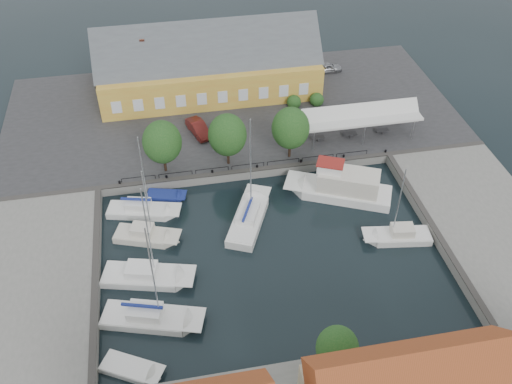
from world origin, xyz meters
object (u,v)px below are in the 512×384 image
tent_canopy (360,117)px  launch_sw (131,370)px  launch_nw (166,197)px  west_boat_b (146,237)px  car_silver (327,67)px  east_boat_b (398,237)px  west_boat_c (146,277)px  trawler (342,188)px  west_boat_d (150,319)px  center_sailboat (249,219)px  west_boat_a (142,212)px  car_red (199,128)px  warehouse (204,67)px

tent_canopy → launch_sw: (-27.43, -26.32, -3.59)m
launch_nw → west_boat_b: bearing=-111.5°
car_silver → launch_sw: 50.61m
launch_sw → east_boat_b: bearing=20.7°
car_silver → west_boat_c: bearing=140.0°
trawler → launch_nw: bearing=170.2°
car_silver → west_boat_d: west_boat_d is taller
center_sailboat → trawler: (10.50, 2.14, 0.65)m
tent_canopy → car_silver: (0.75, 15.69, -1.99)m
east_boat_b → center_sailboat: bearing=159.5°
center_sailboat → launch_sw: bearing=-128.9°
center_sailboat → west_boat_a: center_sailboat is taller
west_boat_a → west_boat_d: (0.17, -13.83, -0.00)m
west_boat_d → launch_nw: 16.10m
car_red → trawler: bearing=-61.6°
west_boat_a → west_boat_c: bearing=-89.8°
car_silver → west_boat_c: (-26.58, -32.68, -1.44)m
launch_nw → center_sailboat: bearing=-33.5°
launch_sw → launch_nw: bearing=78.7°
west_boat_a → launch_nw: bearing=39.5°
warehouse → car_silver: warehouse is taller
west_boat_d → launch_nw: west_boat_d is taller
tent_canopy → west_boat_b: size_ratio=1.52×
west_boat_b → east_boat_b: bearing=-10.9°
east_boat_b → west_boat_c: (-24.58, -0.56, -0.00)m
west_boat_c → launch_sw: west_boat_c is taller
tent_canopy → west_boat_d: west_boat_d is taller
west_boat_b → launch_nw: size_ratio=2.05×
west_boat_d → launch_sw: (-1.73, -4.54, -0.18)m
west_boat_d → launch_sw: size_ratio=2.20×
west_boat_a → west_boat_c: 9.04m
launch_sw → launch_nw: size_ratio=1.19×
west_boat_a → launch_sw: west_boat_a is taller
warehouse → west_boat_a: warehouse is taller
car_red → car_silver: bearing=12.9°
west_boat_d → trawler: bearing=31.3°
tent_canopy → west_boat_c: 31.11m
west_boat_a → east_boat_b: bearing=-19.0°
west_boat_a → west_boat_c: west_boat_c is taller
west_boat_c → launch_nw: bearing=77.3°
east_boat_b → west_boat_c: west_boat_c is taller
west_boat_a → west_boat_c: (0.04, -9.04, -0.01)m
warehouse → launch_sw: bearing=-105.1°
warehouse → car_red: bearing=-101.5°
warehouse → center_sailboat: bearing=-86.9°
car_red → east_boat_b: (17.35, -20.41, -1.49)m
west_boat_b → tent_canopy: bearing=24.6°
west_boat_a → launch_nw: (2.54, 2.10, -0.18)m
tent_canopy → west_boat_b: 28.42m
center_sailboat → trawler: bearing=11.5°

